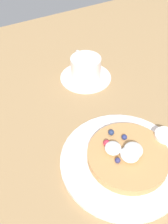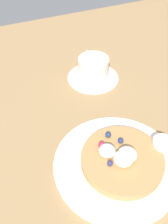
% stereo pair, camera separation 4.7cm
% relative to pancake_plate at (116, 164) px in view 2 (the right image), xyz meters
% --- Properties ---
extents(ground_plane, '(1.84, 1.14, 0.03)m').
position_rel_pancake_plate_xyz_m(ground_plane, '(-0.08, 0.14, -0.02)').
color(ground_plane, '#A17E52').
extents(pancake_plate, '(0.25, 0.25, 0.01)m').
position_rel_pancake_plate_xyz_m(pancake_plate, '(0.00, 0.00, 0.00)').
color(pancake_plate, white).
rests_on(pancake_plate, ground_plane).
extents(pancake_with_berries, '(0.16, 0.16, 0.04)m').
position_rel_pancake_plate_xyz_m(pancake_with_berries, '(0.01, -0.00, 0.02)').
color(pancake_with_berries, tan).
rests_on(pancake_with_berries, pancake_plate).
extents(syrup_ramekin, '(0.04, 0.04, 0.03)m').
position_rel_pancake_plate_xyz_m(syrup_ramekin, '(0.10, -0.01, 0.02)').
color(syrup_ramekin, white).
rests_on(syrup_ramekin, pancake_plate).
extents(coffee_saucer, '(0.14, 0.14, 0.01)m').
position_rel_pancake_plate_xyz_m(coffee_saucer, '(0.08, 0.28, -0.00)').
color(coffee_saucer, white).
rests_on(coffee_saucer, ground_plane).
extents(coffee_cup, '(0.08, 0.11, 0.06)m').
position_rel_pancake_plate_xyz_m(coffee_cup, '(0.08, 0.28, 0.03)').
color(coffee_cup, white).
rests_on(coffee_cup, coffee_saucer).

